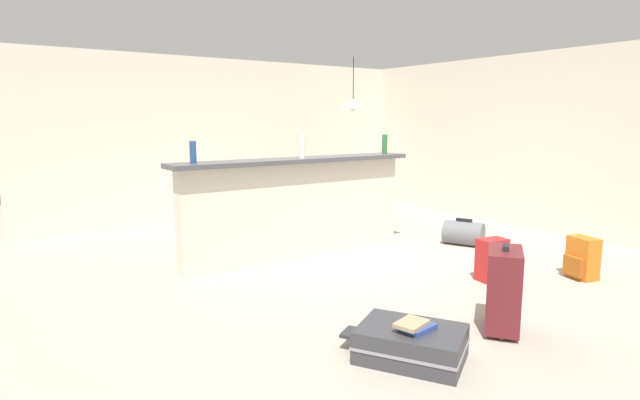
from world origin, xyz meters
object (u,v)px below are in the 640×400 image
at_px(dining_table, 349,179).
at_px(dining_chair_near_partition, 367,191).
at_px(bottle_green, 385,144).
at_px(pendant_lamp, 353,104).
at_px(duffel_bag_grey, 464,233).
at_px(book_stack, 415,326).
at_px(bottle_blue, 193,152).
at_px(bottle_white, 302,146).
at_px(suitcase_upright_maroon, 504,289).
at_px(suitcase_flat_charcoal, 411,344).
at_px(backpack_orange, 582,259).
at_px(backpack_red, 492,261).

height_order(dining_table, dining_chair_near_partition, dining_chair_near_partition).
xyz_separation_m(bottle_green, pendant_lamp, (0.59, 1.39, 0.54)).
distance_m(duffel_bag_grey, book_stack, 3.38).
relative_size(bottle_green, dining_table, 0.22).
bearing_deg(bottle_blue, dining_chair_near_partition, 16.90).
distance_m(bottle_white, dining_chair_near_partition, 2.23).
relative_size(bottle_white, suitcase_upright_maroon, 0.41).
xyz_separation_m(pendant_lamp, suitcase_upright_maroon, (-1.70, -3.98, -1.48)).
bearing_deg(book_stack, suitcase_flat_charcoal, 81.41).
relative_size(dining_chair_near_partition, duffel_bag_grey, 1.65).
bearing_deg(bottle_blue, dining_table, 24.74).
relative_size(dining_table, backpack_orange, 2.62).
height_order(suitcase_upright_maroon, book_stack, suitcase_upright_maroon).
bearing_deg(backpack_orange, suitcase_upright_maroon, -168.86).
bearing_deg(backpack_red, book_stack, -156.86).
height_order(bottle_blue, book_stack, bottle_blue).
relative_size(backpack_orange, book_stack, 1.45).
height_order(bottle_white, backpack_orange, bottle_white).
xyz_separation_m(pendant_lamp, book_stack, (-2.60, -3.97, -1.55)).
height_order(suitcase_flat_charcoal, suitcase_upright_maroon, suitcase_upright_maroon).
bearing_deg(book_stack, suitcase_upright_maroon, -0.86).
relative_size(bottle_green, suitcase_flat_charcoal, 0.27).
bearing_deg(dining_table, duffel_bag_grey, -85.16).
bearing_deg(dining_table, pendant_lamp, -88.93).
distance_m(bottle_white, pendant_lamp, 2.40).
bearing_deg(backpack_orange, pendant_lamp, 90.95).
relative_size(bottle_green, suitcase_upright_maroon, 0.36).
bearing_deg(backpack_orange, backpack_red, 149.78).
distance_m(pendant_lamp, backpack_red, 3.63).
xyz_separation_m(backpack_red, backpack_orange, (0.80, -0.46, 0.00)).
xyz_separation_m(bottle_green, book_stack, (-2.01, -2.58, -1.02)).
bearing_deg(bottle_blue, book_stack, -80.16).
relative_size(suitcase_flat_charcoal, backpack_orange, 2.10).
distance_m(bottle_white, bottle_green, 1.26).
bearing_deg(suitcase_flat_charcoal, duffel_bag_grey, 34.01).
height_order(pendant_lamp, book_stack, pendant_lamp).
bearing_deg(backpack_red, backpack_orange, -30.22).
height_order(bottle_blue, pendant_lamp, pendant_lamp).
xyz_separation_m(bottle_blue, dining_chair_near_partition, (3.03, 0.92, -0.74)).
relative_size(bottle_white, backpack_orange, 0.65).
xyz_separation_m(bottle_green, suitcase_flat_charcoal, (-2.01, -2.53, -1.16)).
bearing_deg(duffel_bag_grey, bottle_white, 163.31).
distance_m(dining_table, backpack_orange, 3.75).
bearing_deg(pendant_lamp, bottle_white, -142.15).
distance_m(bottle_blue, dining_chair_near_partition, 3.25).
height_order(dining_chair_near_partition, suitcase_upright_maroon, dining_chair_near_partition).
xyz_separation_m(dining_table, suitcase_flat_charcoal, (-2.59, -4.01, -0.54)).
relative_size(dining_chair_near_partition, backpack_orange, 2.21).
height_order(bottle_green, dining_table, bottle_green).
xyz_separation_m(dining_table, suitcase_upright_maroon, (-1.70, -4.07, -0.32)).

